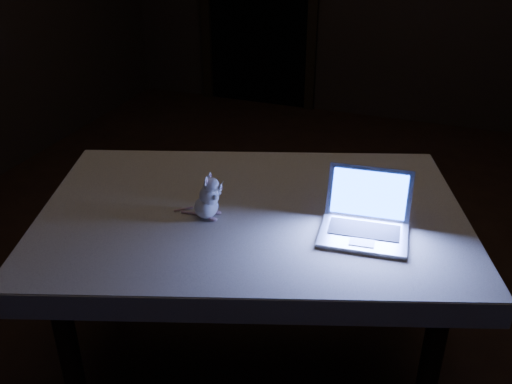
% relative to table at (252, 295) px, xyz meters
% --- Properties ---
extents(floor, '(5.00, 5.00, 0.00)m').
position_rel_table_xyz_m(floor, '(-0.01, 0.60, -0.37)').
color(floor, black).
rests_on(floor, ground).
extents(table, '(1.61, 1.29, 0.75)m').
position_rel_table_xyz_m(table, '(0.00, 0.00, 0.00)').
color(table, black).
rests_on(table, floor).
extents(tablecloth, '(1.55, 1.09, 0.09)m').
position_rel_table_xyz_m(tablecloth, '(0.06, -0.05, 0.34)').
color(tablecloth, beige).
rests_on(tablecloth, table).
extents(laptop, '(0.30, 0.27, 0.19)m').
position_rel_table_xyz_m(laptop, '(0.40, -0.05, 0.48)').
color(laptop, '#A8A7AC').
rests_on(laptop, tablecloth).
extents(plush_mouse, '(0.13, 0.13, 0.16)m').
position_rel_table_xyz_m(plush_mouse, '(-0.13, -0.10, 0.46)').
color(plush_mouse, white).
rests_on(plush_mouse, tablecloth).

